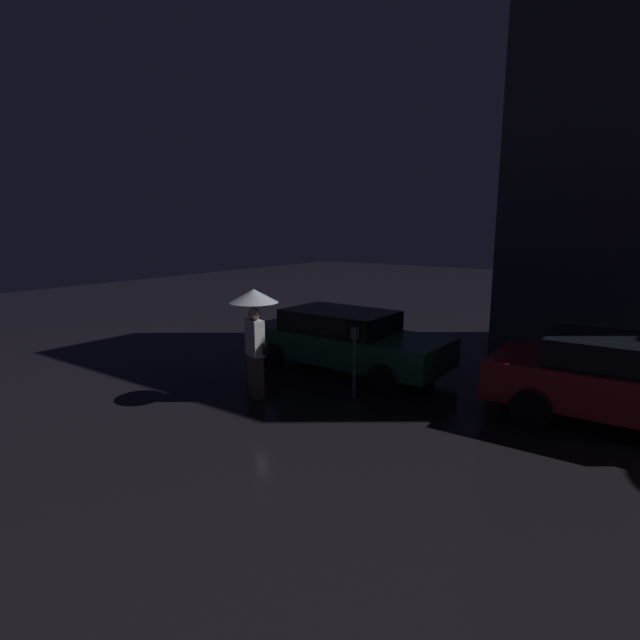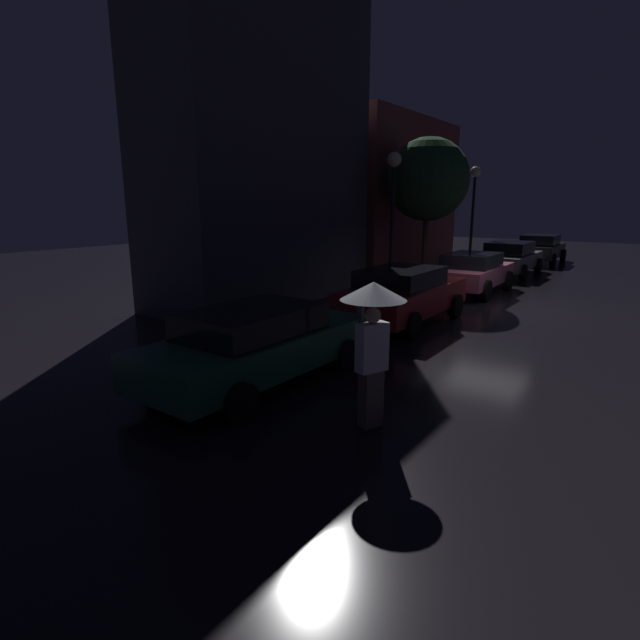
% 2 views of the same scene
% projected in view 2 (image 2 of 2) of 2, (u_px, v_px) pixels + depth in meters
% --- Properties ---
extents(ground_plane, '(60.00, 60.00, 0.00)m').
position_uv_depth(ground_plane, '(490.00, 306.00, 15.50)').
color(ground_plane, black).
extents(building_facade_left, '(8.00, 3.00, 9.77)m').
position_uv_depth(building_facade_left, '(262.00, 145.00, 15.57)').
color(building_facade_left, '#3D3D47').
rests_on(building_facade_left, ground).
extents(building_facade_right, '(8.34, 3.00, 6.78)m').
position_uv_depth(building_facade_right, '(391.00, 197.00, 22.88)').
color(building_facade_right, brown).
rests_on(building_facade_right, ground).
extents(parked_car_green, '(4.64, 2.00, 1.38)m').
position_uv_depth(parked_car_green, '(258.00, 343.00, 8.78)').
color(parked_car_green, '#1E5638').
rests_on(parked_car_green, ground).
extents(parked_car_red, '(4.55, 2.07, 1.48)m').
position_uv_depth(parked_car_red, '(403.00, 294.00, 13.18)').
color(parked_car_red, maroon).
rests_on(parked_car_red, ground).
extents(parked_car_pink, '(4.14, 2.00, 1.41)m').
position_uv_depth(parked_car_pink, '(472.00, 272.00, 17.53)').
color(parked_car_pink, '#DB6684').
rests_on(parked_car_pink, ground).
extents(parked_car_grey, '(4.47, 2.05, 1.46)m').
position_uv_depth(parked_car_grey, '(510.00, 257.00, 21.98)').
color(parked_car_grey, slate).
rests_on(parked_car_grey, ground).
extents(parked_car_black, '(4.35, 2.06, 1.48)m').
position_uv_depth(parked_car_black, '(540.00, 248.00, 26.32)').
color(parked_car_black, black).
rests_on(parked_car_black, ground).
extents(pedestrian_with_umbrella, '(0.92, 0.92, 2.10)m').
position_uv_depth(pedestrian_with_umbrella, '(373.00, 320.00, 6.87)').
color(pedestrian_with_umbrella, '#66564C').
rests_on(pedestrian_with_umbrella, ground).
extents(parking_meter, '(0.12, 0.10, 1.37)m').
position_uv_depth(parking_meter, '(360.00, 335.00, 8.86)').
color(parking_meter, '#4C5154').
rests_on(parking_meter, ground).
extents(street_lamp_near, '(0.50, 0.50, 4.82)m').
position_uv_depth(street_lamp_near, '(393.00, 188.00, 17.24)').
color(street_lamp_near, black).
rests_on(street_lamp_near, ground).
extents(street_lamp_far, '(0.50, 0.50, 4.83)m').
position_uv_depth(street_lamp_far, '(474.00, 192.00, 24.49)').
color(street_lamp_far, black).
rests_on(street_lamp_far, ground).
extents(street_tree, '(3.03, 3.03, 5.47)m').
position_uv_depth(street_tree, '(428.00, 180.00, 18.39)').
color(street_tree, '#473323').
rests_on(street_tree, ground).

